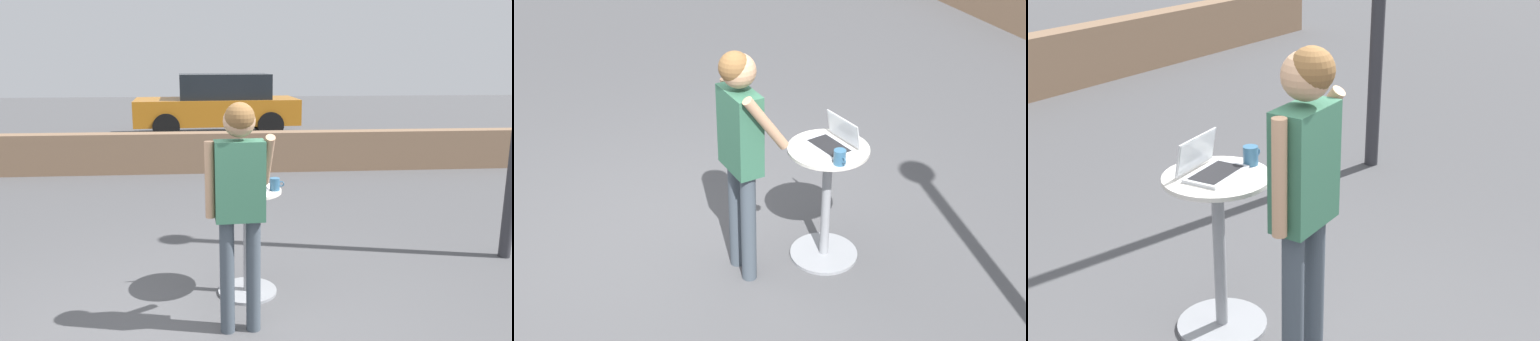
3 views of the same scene
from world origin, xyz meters
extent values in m
cube|color=#84664C|center=(0.00, 5.92, 0.37)|extent=(16.20, 0.35, 0.73)
cylinder|color=gray|center=(0.51, 0.95, 0.01)|extent=(0.52, 0.52, 0.03)
cylinder|color=gray|center=(0.51, 0.95, 0.48)|extent=(0.07, 0.07, 0.90)
cylinder|color=beige|center=(0.51, 0.95, 0.94)|extent=(0.59, 0.59, 0.02)
cube|color=#B7BABF|center=(0.51, 0.95, 0.96)|extent=(0.37, 0.26, 0.02)
cube|color=black|center=(0.51, 0.95, 0.97)|extent=(0.32, 0.21, 0.00)
cube|color=#B7BABF|center=(0.49, 1.08, 1.06)|extent=(0.34, 0.10, 0.19)
cube|color=white|center=(0.49, 1.07, 1.06)|extent=(0.32, 0.08, 0.17)
cylinder|color=#336084|center=(0.74, 0.90, 1.01)|extent=(0.09, 0.09, 0.11)
torus|color=#336084|center=(0.80, 0.90, 1.01)|extent=(0.05, 0.01, 0.05)
cylinder|color=#424C56|center=(0.32, 0.31, 0.45)|extent=(0.11, 0.11, 0.89)
cylinder|color=#424C56|center=(0.51, 0.32, 0.45)|extent=(0.11, 0.11, 0.89)
cube|color=#33664C|center=(0.41, 0.31, 1.19)|extent=(0.37, 0.20, 0.59)
sphere|color=tan|center=(0.41, 0.31, 1.62)|extent=(0.23, 0.23, 0.23)
sphere|color=brown|center=(0.42, 0.28, 1.65)|extent=(0.21, 0.21, 0.21)
cylinder|color=tan|center=(0.20, 0.30, 1.20)|extent=(0.07, 0.07, 0.56)
cylinder|color=tan|center=(0.62, 0.41, 1.31)|extent=(0.09, 0.33, 0.43)
cube|color=#B76B19|center=(0.29, 10.56, 0.65)|extent=(4.48, 2.03, 0.68)
cube|color=black|center=(0.51, 10.58, 1.33)|extent=(2.51, 1.68, 0.66)
cylinder|color=black|center=(-1.00, 9.65, 0.35)|extent=(0.71, 0.27, 0.70)
cylinder|color=black|center=(-1.12, 11.28, 0.35)|extent=(0.71, 0.27, 0.70)
cylinder|color=black|center=(1.70, 9.85, 0.35)|extent=(0.71, 0.27, 0.70)
cylinder|color=black|center=(1.58, 11.47, 0.35)|extent=(0.71, 0.27, 0.70)
camera|label=1|loc=(0.25, -3.17, 2.04)|focal=35.00mm
camera|label=2|loc=(4.36, -1.31, 3.39)|focal=50.00mm
camera|label=3|loc=(-2.10, -1.43, 2.41)|focal=50.00mm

